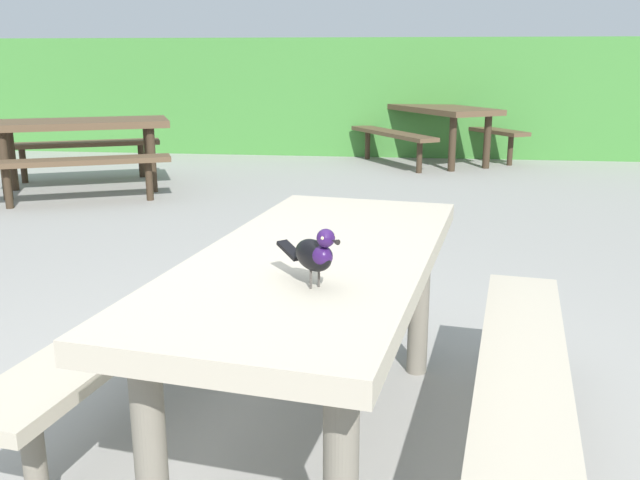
% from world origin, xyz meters
% --- Properties ---
extents(ground_plane, '(60.00, 60.00, 0.00)m').
position_xyz_m(ground_plane, '(0.00, 0.00, 0.00)').
color(ground_plane, gray).
extents(hedge_wall, '(28.00, 1.71, 1.62)m').
position_xyz_m(hedge_wall, '(0.00, 8.48, 0.81)').
color(hedge_wall, '#428438').
rests_on(hedge_wall, ground).
extents(picnic_table_foreground, '(1.92, 1.94, 0.74)m').
position_xyz_m(picnic_table_foreground, '(0.29, 0.19, 0.56)').
color(picnic_table_foreground, '#B2A893').
rests_on(picnic_table_foreground, ground).
extents(bird_grackle, '(0.21, 0.23, 0.18)m').
position_xyz_m(bird_grackle, '(0.34, -0.20, 0.84)').
color(bird_grackle, black).
rests_on(bird_grackle, picnic_table_foreground).
extents(picnic_table_mid_left, '(2.34, 2.35, 0.74)m').
position_xyz_m(picnic_table_mid_left, '(0.98, 7.26, 0.56)').
color(picnic_table_mid_left, brown).
rests_on(picnic_table_mid_left, ground).
extents(picnic_table_mid_right, '(2.25, 2.24, 0.74)m').
position_xyz_m(picnic_table_mid_right, '(-2.79, 4.73, 0.56)').
color(picnic_table_mid_right, brown).
rests_on(picnic_table_mid_right, ground).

